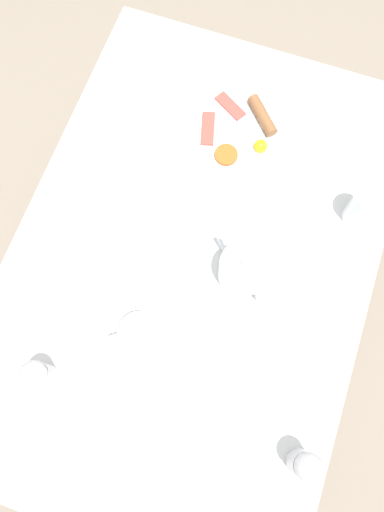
{
  "coord_description": "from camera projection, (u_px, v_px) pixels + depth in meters",
  "views": [
    {
      "loc": [
        -0.1,
        0.3,
        1.83
      ],
      "look_at": [
        0.0,
        0.0,
        0.78
      ],
      "focal_mm": 35.0,
      "sensor_mm": 36.0,
      "label": 1
    }
  ],
  "objects": [
    {
      "name": "knife_by_plate",
      "position": [
        210.0,
        504.0,
        0.98
      ],
      "size": [
        0.22,
        0.06,
        0.0
      ],
      "rotation": [
        0.0,
        0.0,
        1.35
      ],
      "color": "silver",
      "rests_on": "table"
    },
    {
      "name": "pepper_grinder",
      "position": [
        305.0,
        465.0,
        0.94
      ],
      "size": [
        0.05,
        0.05,
        0.12
      ],
      "color": "#BCBCC1",
      "rests_on": "table"
    },
    {
      "name": "water_glass_tall",
      "position": [
        364.0,
        207.0,
        1.09
      ],
      "size": [
        0.06,
        0.06,
        0.12
      ],
      "color": "white",
      "rests_on": "table"
    },
    {
      "name": "teacup_with_saucer_left",
      "position": [
        141.0,
        335.0,
        1.05
      ],
      "size": [
        0.16,
        0.16,
        0.07
      ],
      "color": "white",
      "rests_on": "table"
    },
    {
      "name": "breakfast_plate",
      "position": [
        239.0,
        132.0,
        1.2
      ],
      "size": [
        0.27,
        0.27,
        0.04
      ],
      "color": "white",
      "rests_on": "table"
    },
    {
      "name": "salt_grinder",
      "position": [
        38.0,
        375.0,
        0.99
      ],
      "size": [
        0.05,
        0.05,
        0.12
      ],
      "color": "#BCBCC1",
      "rests_on": "table"
    },
    {
      "name": "ground_plane",
      "position": [
        192.0,
        316.0,
        1.85
      ],
      "size": [
        8.0,
        8.0,
        0.0
      ],
      "primitive_type": "plane",
      "color": "gray"
    },
    {
      "name": "fork_by_plate",
      "position": [
        237.0,
        384.0,
        1.04
      ],
      "size": [
        0.13,
        0.15,
        0.0
      ],
      "rotation": [
        0.0,
        0.0,
        2.44
      ],
      "color": "silver",
      "rests_on": "table"
    },
    {
      "name": "teapot_near",
      "position": [
        242.0,
        270.0,
        1.07
      ],
      "size": [
        0.16,
        0.13,
        0.12
      ],
      "rotation": [
        0.0,
        0.0,
        2.47
      ],
      "color": "white",
      "rests_on": "table"
    },
    {
      "name": "table",
      "position": [
        192.0,
        268.0,
        1.2
      ],
      "size": [
        0.8,
        1.2,
        0.76
      ],
      "color": "silver",
      "rests_on": "ground_plane"
    },
    {
      "name": "spoon_for_tea",
      "position": [
        144.0,
        62.0,
        1.27
      ],
      "size": [
        0.02,
        0.15,
        0.0
      ],
      "rotation": [
        0.0,
        0.0,
        0.02
      ],
      "color": "silver",
      "rests_on": "table"
    }
  ]
}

